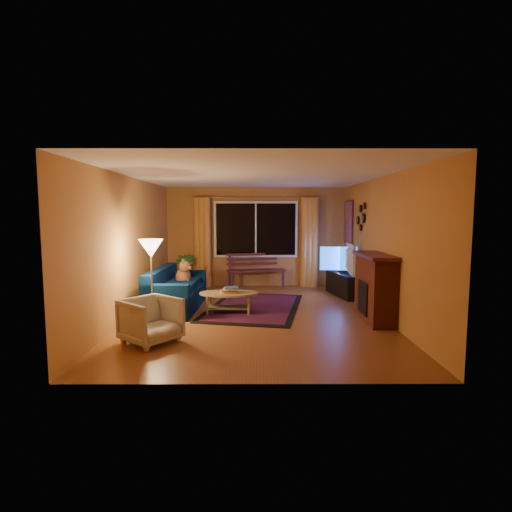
{
  "coord_description": "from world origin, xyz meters",
  "views": [
    {
      "loc": [
        -0.02,
        -7.15,
        1.83
      ],
      "look_at": [
        0.0,
        0.3,
        1.05
      ],
      "focal_mm": 28.0,
      "sensor_mm": 36.0,
      "label": 1
    }
  ],
  "objects_px": {
    "floor_lamp": "(152,282)",
    "bench": "(256,279)",
    "armchair": "(151,318)",
    "sofa": "(177,289)",
    "tv_console": "(345,284)",
    "coffee_table": "(229,303)"
  },
  "relations": [
    {
      "from": "floor_lamp",
      "to": "bench",
      "type": "bearing_deg",
      "value": 62.39
    },
    {
      "from": "bench",
      "to": "armchair",
      "type": "height_order",
      "value": "armchair"
    },
    {
      "from": "bench",
      "to": "sofa",
      "type": "distance_m",
      "value": 2.74
    },
    {
      "from": "sofa",
      "to": "tv_console",
      "type": "bearing_deg",
      "value": 21.0
    },
    {
      "from": "floor_lamp",
      "to": "coffee_table",
      "type": "distance_m",
      "value": 1.5
    },
    {
      "from": "bench",
      "to": "tv_console",
      "type": "xyz_separation_m",
      "value": [
        1.99,
        -1.03,
        0.04
      ]
    },
    {
      "from": "bench",
      "to": "floor_lamp",
      "type": "relative_size",
      "value": 1.02
    },
    {
      "from": "armchair",
      "to": "tv_console",
      "type": "relative_size",
      "value": 0.58
    },
    {
      "from": "coffee_table",
      "to": "armchair",
      "type": "bearing_deg",
      "value": -120.68
    },
    {
      "from": "coffee_table",
      "to": "sofa",
      "type": "bearing_deg",
      "value": 159.09
    },
    {
      "from": "tv_console",
      "to": "floor_lamp",
      "type": "bearing_deg",
      "value": -159.63
    },
    {
      "from": "sofa",
      "to": "floor_lamp",
      "type": "relative_size",
      "value": 1.37
    },
    {
      "from": "coffee_table",
      "to": "tv_console",
      "type": "distance_m",
      "value": 2.98
    },
    {
      "from": "coffee_table",
      "to": "bench",
      "type": "bearing_deg",
      "value": 78.89
    },
    {
      "from": "floor_lamp",
      "to": "sofa",
      "type": "bearing_deg",
      "value": 80.01
    },
    {
      "from": "armchair",
      "to": "coffee_table",
      "type": "distance_m",
      "value": 1.96
    },
    {
      "from": "sofa",
      "to": "floor_lamp",
      "type": "distance_m",
      "value": 1.16
    },
    {
      "from": "sofa",
      "to": "armchair",
      "type": "distance_m",
      "value": 2.08
    },
    {
      "from": "floor_lamp",
      "to": "armchair",
      "type": "bearing_deg",
      "value": -76.76
    },
    {
      "from": "sofa",
      "to": "coffee_table",
      "type": "height_order",
      "value": "sofa"
    },
    {
      "from": "armchair",
      "to": "bench",
      "type": "bearing_deg",
      "value": 20.09
    },
    {
      "from": "bench",
      "to": "armchair",
      "type": "relative_size",
      "value": 2.02
    }
  ]
}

